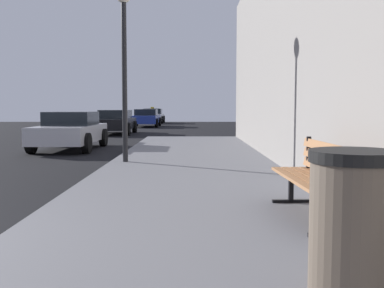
# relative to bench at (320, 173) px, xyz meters

# --- Properties ---
(sidewalk) EXTENTS (4.00, 32.00, 0.15)m
(sidewalk) POSITION_rel_bench_xyz_m (-1.39, -1.56, -0.59)
(sidewalk) COLOR slate
(sidewalk) RESTS_ON ground_plane
(bench) EXTENTS (0.57, 1.88, 0.89)m
(bench) POSITION_rel_bench_xyz_m (0.00, 0.00, 0.00)
(bench) COLOR #9E6B42
(bench) RESTS_ON sidewalk
(trash_bin) EXTENTS (0.62, 0.62, 0.99)m
(trash_bin) POSITION_rel_bench_xyz_m (-0.36, -2.18, -0.01)
(trash_bin) COLOR brown
(trash_bin) RESTS_ON sidewalk
(street_lamp) EXTENTS (0.36, 0.36, 4.01)m
(street_lamp) POSITION_rel_bench_xyz_m (-3.02, 5.35, 2.26)
(street_lamp) COLOR black
(street_lamp) RESTS_ON sidewalk
(car_silver) EXTENTS (1.93, 4.12, 1.27)m
(car_silver) POSITION_rel_bench_xyz_m (-5.55, 9.99, -0.02)
(car_silver) COLOR #B7B7BF
(car_silver) RESTS_ON ground_plane
(car_black) EXTENTS (1.95, 4.30, 1.27)m
(car_black) POSITION_rel_bench_xyz_m (-5.55, 18.77, -0.02)
(car_black) COLOR black
(car_black) RESTS_ON ground_plane
(car_blue) EXTENTS (1.96, 4.47, 1.27)m
(car_blue) POSITION_rel_bench_xyz_m (-4.80, 27.62, -0.02)
(car_blue) COLOR #233899
(car_blue) RESTS_ON ground_plane
(car_white) EXTENTS (2.00, 4.29, 1.27)m
(car_white) POSITION_rel_bench_xyz_m (-4.95, 34.81, -0.02)
(car_white) COLOR white
(car_white) RESTS_ON ground_plane
(car_red) EXTENTS (2.06, 4.43, 1.43)m
(car_red) POSITION_rel_bench_xyz_m (-5.71, 43.14, -0.02)
(car_red) COLOR red
(car_red) RESTS_ON ground_plane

